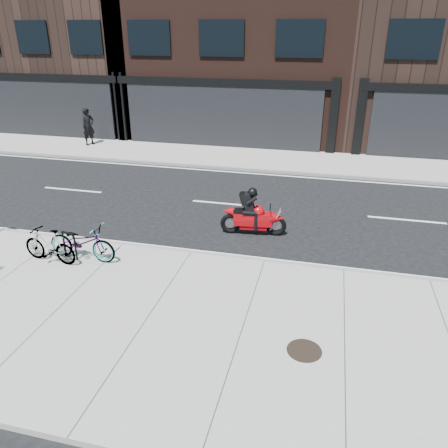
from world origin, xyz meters
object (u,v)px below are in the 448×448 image
(bike_rack, at_px, (69,243))
(motorcycle, at_px, (256,216))
(bicycle_rear, at_px, (49,245))
(manhole_cover, at_px, (304,350))
(bicycle_front, at_px, (82,242))
(pedestrian, at_px, (88,127))

(bike_rack, xyz_separation_m, motorcycle, (4.41, 2.84, 0.03))
(bicycle_rear, bearing_deg, manhole_cover, 80.44)
(bicycle_front, bearing_deg, bicycle_rear, 116.73)
(manhole_cover, bearing_deg, pedestrian, 131.78)
(bicycle_front, bearing_deg, bike_rack, 96.95)
(bicycle_front, height_order, manhole_cover, bicycle_front)
(pedestrian, height_order, manhole_cover, pedestrian)
(motorcycle, bearing_deg, bicycle_rear, -153.35)
(bike_rack, bearing_deg, motorcycle, 32.80)
(bicycle_front, xyz_separation_m, bicycle_rear, (-0.73, -0.33, -0.02))
(bicycle_front, xyz_separation_m, pedestrian, (-6.06, 11.10, 0.44))
(bike_rack, xyz_separation_m, pedestrian, (-5.70, 11.13, 0.49))
(bike_rack, relative_size, bicycle_front, 0.40)
(bike_rack, xyz_separation_m, manhole_cover, (6.22, -2.21, -0.43))
(bike_rack, distance_m, motorcycle, 5.25)
(bike_rack, xyz_separation_m, bicycle_rear, (-0.38, -0.31, 0.03))
(manhole_cover, bearing_deg, bicycle_front, 159.06)
(bicycle_rear, relative_size, motorcycle, 0.79)
(pedestrian, bearing_deg, motorcycle, -102.23)
(bike_rack, height_order, bicycle_front, bicycle_front)
(bicycle_rear, xyz_separation_m, pedestrian, (-5.33, 11.44, 0.46))
(bicycle_rear, distance_m, manhole_cover, 6.88)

